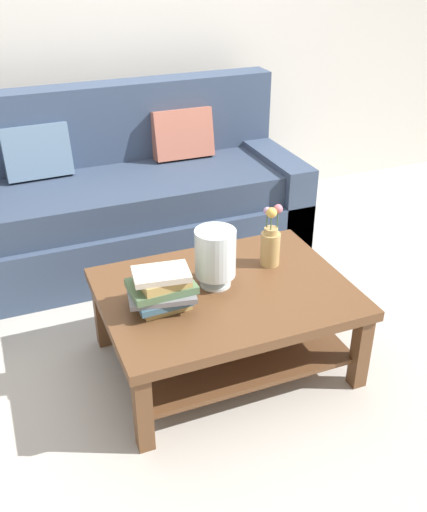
{
  "coord_description": "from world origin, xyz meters",
  "views": [
    {
      "loc": [
        -0.92,
        -2.51,
        1.94
      ],
      "look_at": [
        0.01,
        -0.21,
        0.54
      ],
      "focal_mm": 41.45,
      "sensor_mm": 36.0,
      "label": 1
    }
  ],
  "objects_px": {
    "glass_hurricane_vase": "(215,254)",
    "couch": "(126,201)",
    "coffee_table": "(226,310)",
    "book_stack_main": "(162,289)",
    "flower_pitcher": "(271,242)"
  },
  "relations": [
    {
      "from": "coffee_table",
      "to": "flower_pitcher",
      "type": "xyz_separation_m",
      "value": [
        0.3,
        0.13,
        0.24
      ]
    },
    {
      "from": "book_stack_main",
      "to": "glass_hurricane_vase",
      "type": "height_order",
      "value": "glass_hurricane_vase"
    },
    {
      "from": "couch",
      "to": "coffee_table",
      "type": "xyz_separation_m",
      "value": [
        0.14,
        -1.33,
        -0.04
      ]
    },
    {
      "from": "flower_pitcher",
      "to": "glass_hurricane_vase",
      "type": "bearing_deg",
      "value": -166.78
    },
    {
      "from": "coffee_table",
      "to": "glass_hurricane_vase",
      "type": "height_order",
      "value": "glass_hurricane_vase"
    },
    {
      "from": "book_stack_main",
      "to": "glass_hurricane_vase",
      "type": "bearing_deg",
      "value": 17.18
    },
    {
      "from": "book_stack_main",
      "to": "flower_pitcher",
      "type": "relative_size",
      "value": 1.0
    },
    {
      "from": "glass_hurricane_vase",
      "to": "couch",
      "type": "bearing_deg",
      "value": 94.96
    },
    {
      "from": "coffee_table",
      "to": "glass_hurricane_vase",
      "type": "bearing_deg",
      "value": 118.32
    },
    {
      "from": "book_stack_main",
      "to": "flower_pitcher",
      "type": "bearing_deg",
      "value": 15.11
    },
    {
      "from": "book_stack_main",
      "to": "couch",
      "type": "bearing_deg",
      "value": 82.37
    },
    {
      "from": "couch",
      "to": "coffee_table",
      "type": "distance_m",
      "value": 1.33
    },
    {
      "from": "glass_hurricane_vase",
      "to": "flower_pitcher",
      "type": "height_order",
      "value": "flower_pitcher"
    },
    {
      "from": "coffee_table",
      "to": "book_stack_main",
      "type": "bearing_deg",
      "value": -174.28
    },
    {
      "from": "coffee_table",
      "to": "couch",
      "type": "bearing_deg",
      "value": 96.08
    }
  ]
}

